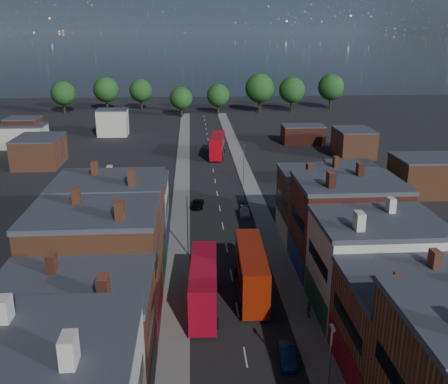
{
  "coord_description": "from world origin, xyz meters",
  "views": [
    {
      "loc": [
        -4.44,
        -29.98,
        27.85
      ],
      "look_at": [
        0.0,
        37.39,
        6.24
      ],
      "focal_mm": 40.0,
      "sensor_mm": 36.0,
      "label": 1
    }
  ],
  "objects": [
    {
      "name": "ped_3",
      "position": [
        7.14,
        14.08,
        0.99
      ],
      "size": [
        0.74,
        1.12,
        1.75
      ],
      "primitive_type": "imported",
      "rotation": [
        0.0,
        0.0,
        1.28
      ],
      "color": "#5F5851",
      "rests_on": "pavement_east"
    },
    {
      "name": "bus_2",
      "position": [
        1.5,
        84.03,
        2.82
      ],
      "size": [
        4.19,
        12.35,
        5.23
      ],
      "rotation": [
        0.0,
        0.0,
        -0.12
      ],
      "color": "#AB070F",
      "rests_on": "ground"
    },
    {
      "name": "car_2",
      "position": [
        -3.71,
        48.7,
        0.58
      ],
      "size": [
        2.37,
        4.37,
        1.17
      ],
      "primitive_type": "imported",
      "rotation": [
        0.0,
        0.0,
        -0.11
      ],
      "color": "black",
      "rests_on": "ground"
    },
    {
      "name": "terrace_west",
      "position": [
        -14.0,
        0.0,
        5.78
      ],
      "size": [
        12.0,
        80.0,
        11.56
      ],
      "primitive_type": "cube",
      "color": "maroon",
      "rests_on": "ground"
    },
    {
      "name": "car_1",
      "position": [
        3.64,
        7.22,
        0.64
      ],
      "size": [
        1.64,
        3.96,
        1.27
      ],
      "primitive_type": "imported",
      "rotation": [
        0.0,
        0.0,
        -0.08
      ],
      "color": "navy",
      "rests_on": "ground"
    },
    {
      "name": "lamp_post_2",
      "position": [
        -5.2,
        30.0,
        4.7
      ],
      "size": [
        0.25,
        0.7,
        8.12
      ],
      "color": "slate",
      "rests_on": "ground"
    },
    {
      "name": "bus_0",
      "position": [
        -3.5,
        16.64,
        2.77
      ],
      "size": [
        3.44,
        12.02,
        5.14
      ],
      "rotation": [
        0.0,
        0.0,
        -0.05
      ],
      "color": "#B10A21",
      "rests_on": "ground"
    },
    {
      "name": "pavement_east",
      "position": [
        6.5,
        50.0,
        0.06
      ],
      "size": [
        3.0,
        200.0,
        0.12
      ],
      "primitive_type": "cube",
      "color": "gray",
      "rests_on": "ground"
    },
    {
      "name": "pavement_west",
      "position": [
        -6.5,
        50.0,
        0.06
      ],
      "size": [
        3.0,
        200.0,
        0.12
      ],
      "primitive_type": "cube",
      "color": "gray",
      "rests_on": "ground"
    },
    {
      "name": "bus_1",
      "position": [
        1.83,
        19.38,
        2.87
      ],
      "size": [
        3.4,
        12.41,
        5.33
      ],
      "rotation": [
        0.0,
        0.0,
        -0.03
      ],
      "color": "#A42009",
      "rests_on": "ground"
    },
    {
      "name": "car_3",
      "position": [
        3.8,
        44.5,
        0.55
      ],
      "size": [
        1.84,
        3.92,
        1.11
      ],
      "primitive_type": "imported",
      "rotation": [
        0.0,
        0.0,
        -0.08
      ],
      "color": "silver",
      "rests_on": "ground"
    },
    {
      "name": "lamp_post_1",
      "position": [
        5.2,
        0.0,
        4.7
      ],
      "size": [
        0.25,
        0.7,
        8.12
      ],
      "color": "slate",
      "rests_on": "ground"
    },
    {
      "name": "lamp_post_3",
      "position": [
        5.2,
        60.0,
        4.7
      ],
      "size": [
        0.25,
        0.7,
        8.12
      ],
      "color": "slate",
      "rests_on": "ground"
    }
  ]
}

